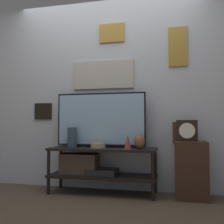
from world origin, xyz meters
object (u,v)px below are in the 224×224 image
(television, at_px, (101,119))
(vase_slim_bronze, at_px, (128,142))
(vase_urn_stoneware, at_px, (140,142))
(vase_tall_ceramic, at_px, (72,137))
(vase_wide_bowl, at_px, (98,146))
(mantel_clock, at_px, (187,131))

(television, xyz_separation_m, vase_slim_bronze, (0.39, -0.23, -0.27))
(vase_slim_bronze, distance_m, vase_urn_stoneware, 0.15)
(vase_tall_ceramic, bearing_deg, television, 16.12)
(television, relative_size, vase_wide_bowl, 6.34)
(television, distance_m, mantel_clock, 1.05)
(vase_slim_bronze, relative_size, vase_tall_ceramic, 0.66)
(vase_wide_bowl, bearing_deg, vase_urn_stoneware, -0.49)
(vase_wide_bowl, height_order, mantel_clock, mantel_clock)
(television, bearing_deg, vase_wide_bowl, -86.22)
(vase_slim_bronze, relative_size, vase_wide_bowl, 0.91)
(vase_urn_stoneware, bearing_deg, mantel_clock, 10.44)
(vase_urn_stoneware, distance_m, vase_wide_bowl, 0.50)
(vase_slim_bronze, xyz_separation_m, vase_wide_bowl, (-0.38, 0.09, -0.05))
(vase_slim_bronze, bearing_deg, vase_wide_bowl, 166.73)
(vase_slim_bronze, bearing_deg, television, 149.57)
(television, relative_size, vase_tall_ceramic, 4.59)
(vase_slim_bronze, distance_m, vase_tall_ceramic, 0.74)
(vase_urn_stoneware, distance_m, vase_tall_ceramic, 0.85)
(vase_slim_bronze, bearing_deg, vase_tall_ceramic, 170.01)
(television, distance_m, vase_slim_bronze, 0.52)
(television, distance_m, vase_wide_bowl, 0.35)
(vase_tall_ceramic, xyz_separation_m, vase_wide_bowl, (0.35, -0.04, -0.09))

